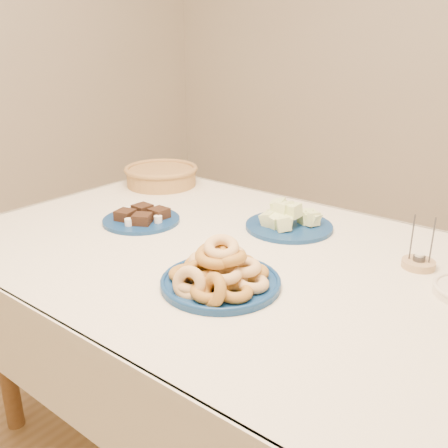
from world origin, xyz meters
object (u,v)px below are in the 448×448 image
at_px(donut_platter, 220,274).
at_px(melon_plate, 289,221).
at_px(brownie_plate, 142,218).
at_px(candle_holder, 418,263).
at_px(wicker_basket, 161,175).
at_px(dining_table, 234,284).

xyz_separation_m(donut_platter, melon_plate, (-0.08, 0.46, -0.01)).
xyz_separation_m(donut_platter, brownie_plate, (-0.50, 0.20, -0.02)).
bearing_deg(candle_holder, donut_platter, -129.50).
height_order(melon_plate, brownie_plate, melon_plate).
distance_m(donut_platter, brownie_plate, 0.54).
xyz_separation_m(brownie_plate, candle_holder, (0.85, 0.23, -0.00)).
bearing_deg(donut_platter, wicker_basket, 144.00).
xyz_separation_m(wicker_basket, candle_holder, (1.12, -0.14, -0.03)).
relative_size(dining_table, melon_plate, 5.27).
bearing_deg(wicker_basket, dining_table, -28.43).
bearing_deg(dining_table, candle_holder, 26.26).
height_order(dining_table, melon_plate, melon_plate).
relative_size(dining_table, wicker_basket, 4.69).
bearing_deg(melon_plate, dining_table, -95.73).
height_order(donut_platter, brownie_plate, donut_platter).
distance_m(melon_plate, candle_holder, 0.43).
bearing_deg(dining_table, wicker_basket, 151.57).
xyz_separation_m(donut_platter, wicker_basket, (-0.77, 0.56, 0.01)).
bearing_deg(wicker_basket, melon_plate, -8.42).
relative_size(donut_platter, wicker_basket, 0.86).
relative_size(melon_plate, wicker_basket, 0.89).
bearing_deg(melon_plate, candle_holder, -4.42).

